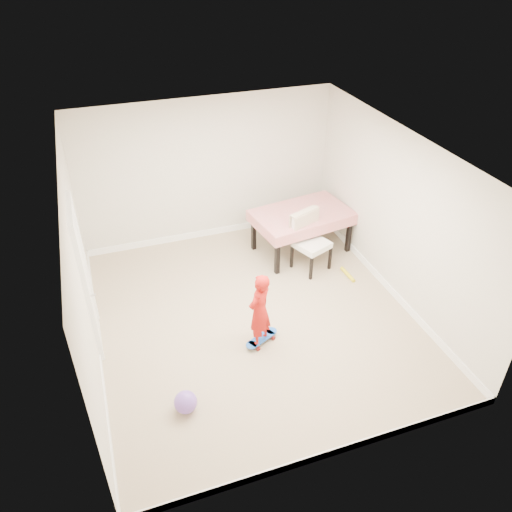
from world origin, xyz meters
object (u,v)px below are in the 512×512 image
object	(u,v)px
dining_table	(301,231)
balloon	(186,402)
child	(260,313)
dining_chair	(312,243)
skateboard	(262,340)

from	to	relation	value
dining_table	balloon	size ratio (longest dim) A/B	5.86
dining_table	child	size ratio (longest dim) A/B	1.44
balloon	dining_chair	bearing A→B (deg)	40.14
skateboard	balloon	bearing A→B (deg)	-173.14
dining_chair	skateboard	bearing A→B (deg)	-155.85
dining_chair	child	distance (m)	2.04
dining_table	skateboard	size ratio (longest dim) A/B	2.96
balloon	dining_table	bearing A→B (deg)	45.99
skateboard	child	size ratio (longest dim) A/B	0.49
skateboard	dining_table	bearing A→B (deg)	28.15
skateboard	balloon	size ratio (longest dim) A/B	1.98
skateboard	balloon	xyz separation A→B (m)	(-1.26, -0.81, 0.10)
dining_chair	child	bearing A→B (deg)	-156.25
skateboard	dining_chair	bearing A→B (deg)	19.89
dining_table	child	xyz separation A→B (m)	(-1.50, -2.02, 0.18)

